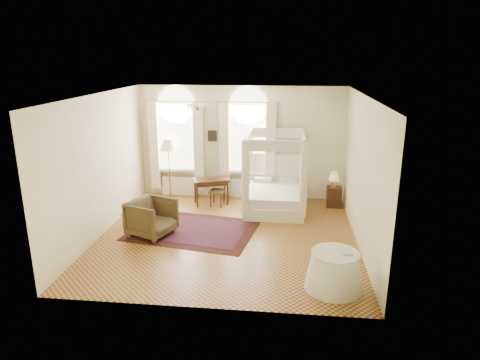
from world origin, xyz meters
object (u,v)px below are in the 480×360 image
object	(u,v)px
nightstand	(334,197)
writing_desk	(211,183)
canopy_bed	(275,193)
stool	(217,193)
armchair	(152,218)
side_table	(334,271)
coffee_table	(135,214)
floor_lamp	(168,148)

from	to	relation	value
nightstand	writing_desk	size ratio (longest dim) A/B	0.52
canopy_bed	stool	distance (m)	1.65
armchair	nightstand	bearing A→B (deg)	-39.67
stool	nightstand	bearing A→B (deg)	4.70
stool	armchair	distance (m)	2.51
nightstand	side_table	distance (m)	4.50
canopy_bed	stool	bearing A→B (deg)	173.35
canopy_bed	coffee_table	world-z (taller)	canopy_bed
nightstand	stool	size ratio (longest dim) A/B	1.27
canopy_bed	nightstand	world-z (taller)	canopy_bed
coffee_table	side_table	xyz separation A→B (m)	(4.61, -2.36, 0.00)
stool	side_table	size ratio (longest dim) A/B	0.43
canopy_bed	nightstand	bearing A→B (deg)	15.57
canopy_bed	floor_lamp	xyz separation A→B (m)	(-3.16, 0.79, 1.03)
writing_desk	side_table	distance (m)	5.30
floor_lamp	nightstand	bearing A→B (deg)	-3.91
armchair	floor_lamp	world-z (taller)	floor_lamp
armchair	coffee_table	bearing A→B (deg)	78.99
floor_lamp	side_table	distance (m)	6.61
writing_desk	floor_lamp	size ratio (longest dim) A/B	0.63
writing_desk	side_table	world-z (taller)	writing_desk
side_table	writing_desk	bearing A→B (deg)	125.09
stool	writing_desk	bearing A→B (deg)	147.14
writing_desk	coffee_table	size ratio (longest dim) A/B	1.77
armchair	floor_lamp	xyz separation A→B (m)	(-0.32, 2.80, 1.09)
writing_desk	armchair	distance (m)	2.54
coffee_table	floor_lamp	bearing A→B (deg)	84.67
nightstand	stool	bearing A→B (deg)	-175.30
armchair	floor_lamp	distance (m)	3.02
canopy_bed	side_table	distance (m)	4.20
coffee_table	armchair	bearing A→B (deg)	-32.62
armchair	coffee_table	size ratio (longest dim) A/B	1.51
armchair	side_table	distance (m)	4.53
writing_desk	coffee_table	bearing A→B (deg)	-128.45
floor_lamp	coffee_table	bearing A→B (deg)	-95.33
canopy_bed	armchair	distance (m)	3.48
writing_desk	floor_lamp	distance (m)	1.67
canopy_bed	side_table	bearing A→B (deg)	-73.15
coffee_table	side_table	bearing A→B (deg)	-27.10
nightstand	writing_desk	xyz separation A→B (m)	(-3.48, -0.14, 0.35)
side_table	coffee_table	bearing A→B (deg)	152.90
armchair	side_table	xyz separation A→B (m)	(4.06, -2.01, -0.08)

